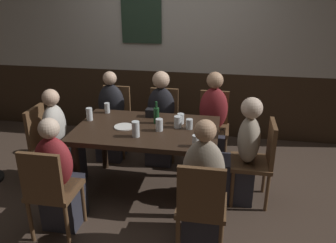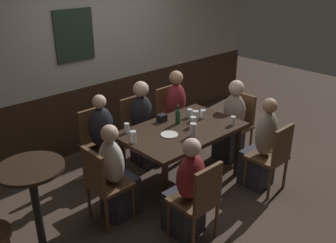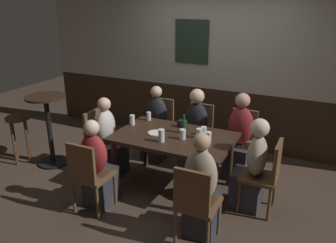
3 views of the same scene
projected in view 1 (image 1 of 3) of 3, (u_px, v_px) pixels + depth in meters
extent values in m
plane|color=#423328|center=(148.00, 189.00, 3.79)|extent=(12.00, 12.00, 0.00)
cube|color=#332316|center=(173.00, 102.00, 5.12)|extent=(6.40, 0.10, 0.95)
cube|color=#B7B2A8|center=(173.00, 12.00, 4.64)|extent=(6.40, 0.10, 1.65)
cube|color=#233828|center=(141.00, 18.00, 4.68)|extent=(0.56, 0.03, 0.68)
cube|color=black|center=(147.00, 130.00, 3.52)|extent=(1.46, 0.93, 0.05)
cylinder|color=black|center=(77.00, 175.00, 3.41)|extent=(0.07, 0.07, 0.69)
cylinder|color=black|center=(204.00, 187.00, 3.21)|extent=(0.07, 0.07, 0.69)
cylinder|color=black|center=(104.00, 142.00, 4.12)|extent=(0.07, 0.07, 0.69)
cylinder|color=black|center=(209.00, 150.00, 3.91)|extent=(0.07, 0.07, 0.69)
cube|color=brown|center=(162.00, 126.00, 4.37)|extent=(0.40, 0.40, 0.04)
cube|color=brown|center=(164.00, 104.00, 4.44)|extent=(0.36, 0.04, 0.43)
cylinder|color=brown|center=(173.00, 149.00, 4.27)|extent=(0.04, 0.04, 0.41)
cylinder|color=brown|center=(146.00, 147.00, 4.32)|extent=(0.04, 0.04, 0.41)
cylinder|color=brown|center=(177.00, 138.00, 4.58)|extent=(0.04, 0.04, 0.41)
cylinder|color=brown|center=(152.00, 136.00, 4.63)|extent=(0.04, 0.04, 0.41)
cube|color=brown|center=(114.00, 123.00, 4.47)|extent=(0.40, 0.40, 0.04)
cube|color=brown|center=(117.00, 102.00, 4.55)|extent=(0.36, 0.04, 0.43)
cylinder|color=brown|center=(123.00, 145.00, 4.37)|extent=(0.04, 0.04, 0.41)
cylinder|color=brown|center=(98.00, 143.00, 4.43)|extent=(0.04, 0.04, 0.41)
cylinder|color=brown|center=(130.00, 134.00, 4.68)|extent=(0.04, 0.04, 0.41)
cylinder|color=brown|center=(107.00, 133.00, 4.74)|extent=(0.04, 0.04, 0.41)
cube|color=brown|center=(213.00, 130.00, 4.26)|extent=(0.40, 0.40, 0.04)
cube|color=brown|center=(214.00, 107.00, 4.34)|extent=(0.36, 0.04, 0.43)
cylinder|color=brown|center=(225.00, 153.00, 4.16)|extent=(0.04, 0.04, 0.41)
cylinder|color=brown|center=(197.00, 151.00, 4.22)|extent=(0.04, 0.04, 0.41)
cylinder|color=brown|center=(225.00, 141.00, 4.47)|extent=(0.04, 0.04, 0.41)
cylinder|color=brown|center=(200.00, 139.00, 4.53)|extent=(0.04, 0.04, 0.41)
cube|color=brown|center=(202.00, 206.00, 2.79)|extent=(0.40, 0.40, 0.04)
cube|color=brown|center=(201.00, 193.00, 2.54)|extent=(0.36, 0.04, 0.43)
cylinder|color=brown|center=(183.00, 213.00, 3.06)|extent=(0.04, 0.04, 0.41)
cylinder|color=brown|center=(222.00, 218.00, 3.00)|extent=(0.04, 0.04, 0.41)
cylinder|color=brown|center=(178.00, 239.00, 2.74)|extent=(0.04, 0.04, 0.41)
cube|color=brown|center=(54.00, 147.00, 3.80)|extent=(0.40, 0.40, 0.04)
cube|color=brown|center=(36.00, 126.00, 3.75)|extent=(0.04, 0.36, 0.43)
cylinder|color=brown|center=(77.00, 159.00, 4.01)|extent=(0.04, 0.04, 0.41)
cylinder|color=brown|center=(63.00, 174.00, 3.70)|extent=(0.04, 0.04, 0.41)
cylinder|color=brown|center=(50.00, 157.00, 4.07)|extent=(0.04, 0.04, 0.41)
cylinder|color=brown|center=(35.00, 171.00, 3.76)|extent=(0.04, 0.04, 0.41)
cube|color=brown|center=(251.00, 163.00, 3.46)|extent=(0.40, 0.40, 0.04)
cube|color=brown|center=(272.00, 143.00, 3.34)|extent=(0.04, 0.36, 0.43)
cylinder|color=brown|center=(232.00, 190.00, 3.41)|extent=(0.04, 0.04, 0.41)
cylinder|color=brown|center=(232.00, 173.00, 3.72)|extent=(0.04, 0.04, 0.41)
cylinder|color=brown|center=(267.00, 193.00, 3.36)|extent=(0.04, 0.04, 0.41)
cylinder|color=brown|center=(264.00, 175.00, 3.67)|extent=(0.04, 0.04, 0.41)
cube|color=brown|center=(55.00, 190.00, 3.00)|extent=(0.40, 0.40, 0.04)
cube|color=brown|center=(41.00, 178.00, 2.75)|extent=(0.36, 0.04, 0.43)
cylinder|color=brown|center=(50.00, 199.00, 3.26)|extent=(0.04, 0.04, 0.41)
cylinder|color=brown|center=(83.00, 203.00, 3.21)|extent=(0.04, 0.04, 0.41)
cylinder|color=brown|center=(31.00, 221.00, 2.95)|extent=(0.04, 0.04, 0.41)
cylinder|color=brown|center=(67.00, 226.00, 2.90)|extent=(0.04, 0.04, 0.41)
cube|color=#2D2D38|center=(160.00, 145.00, 4.32)|extent=(0.32, 0.34, 0.45)
ellipsoid|color=black|center=(161.00, 107.00, 4.23)|extent=(0.34, 0.22, 0.51)
sphere|color=#DBB293|center=(161.00, 80.00, 4.10)|extent=(0.21, 0.21, 0.21)
cube|color=#2D2D38|center=(111.00, 141.00, 4.43)|extent=(0.32, 0.34, 0.45)
ellipsoid|color=black|center=(111.00, 104.00, 4.33)|extent=(0.34, 0.22, 0.51)
sphere|color=#DBB293|center=(110.00, 78.00, 4.21)|extent=(0.17, 0.17, 0.17)
cube|color=#2D2D38|center=(211.00, 149.00, 4.22)|extent=(0.32, 0.34, 0.45)
ellipsoid|color=maroon|center=(213.00, 109.00, 4.12)|extent=(0.34, 0.22, 0.54)
sphere|color=tan|center=(215.00, 80.00, 3.99)|extent=(0.20, 0.20, 0.20)
cube|color=#2D2D38|center=(202.00, 216.00, 2.98)|extent=(0.32, 0.34, 0.45)
ellipsoid|color=tan|center=(203.00, 171.00, 2.72)|extent=(0.34, 0.22, 0.55)
sphere|color=tan|center=(205.00, 131.00, 2.59)|extent=(0.17, 0.17, 0.17)
cube|color=#2D2D38|center=(67.00, 164.00, 3.86)|extent=(0.34, 0.32, 0.45)
ellipsoid|color=beige|center=(54.00, 126.00, 3.70)|extent=(0.22, 0.34, 0.48)
sphere|color=#DBB293|center=(51.00, 98.00, 3.58)|extent=(0.18, 0.18, 0.18)
cube|color=#2D2D38|center=(236.00, 179.00, 3.55)|extent=(0.34, 0.32, 0.45)
ellipsoid|color=tan|center=(249.00, 140.00, 3.37)|extent=(0.22, 0.34, 0.48)
sphere|color=beige|center=(252.00, 108.00, 3.24)|extent=(0.21, 0.21, 0.21)
cube|color=#2D2D38|center=(64.00, 201.00, 3.19)|extent=(0.32, 0.34, 0.45)
ellipsoid|color=maroon|center=(54.00, 162.00, 2.94)|extent=(0.34, 0.22, 0.47)
sphere|color=beige|center=(49.00, 128.00, 2.82)|extent=(0.18, 0.18, 0.18)
cylinder|color=silver|center=(159.00, 125.00, 3.42)|extent=(0.07, 0.07, 0.13)
cylinder|color=#331E14|center=(159.00, 128.00, 3.44)|extent=(0.06, 0.06, 0.06)
cylinder|color=silver|center=(195.00, 141.00, 3.09)|extent=(0.06, 0.06, 0.11)
cylinder|color=#B26623|center=(195.00, 143.00, 3.10)|extent=(0.05, 0.05, 0.06)
cylinder|color=silver|center=(178.00, 122.00, 3.51)|extent=(0.08, 0.08, 0.12)
cylinder|color=silver|center=(178.00, 124.00, 3.51)|extent=(0.07, 0.07, 0.08)
cylinder|color=silver|center=(107.00, 108.00, 3.91)|extent=(0.06, 0.06, 0.12)
cylinder|color=#331E14|center=(107.00, 110.00, 3.92)|extent=(0.05, 0.05, 0.06)
cylinder|color=silver|center=(181.00, 119.00, 3.61)|extent=(0.07, 0.07, 0.11)
cylinder|color=#C6842D|center=(181.00, 121.00, 3.62)|extent=(0.06, 0.06, 0.05)
cylinder|color=silver|center=(89.00, 114.00, 3.69)|extent=(0.07, 0.07, 0.14)
cylinder|color=#B26623|center=(90.00, 118.00, 3.70)|extent=(0.06, 0.06, 0.06)
cylinder|color=silver|center=(189.00, 124.00, 3.47)|extent=(0.07, 0.07, 0.11)
cylinder|color=#331E14|center=(189.00, 127.00, 3.48)|extent=(0.06, 0.06, 0.05)
cylinder|color=silver|center=(136.00, 129.00, 3.28)|extent=(0.07, 0.07, 0.16)
cylinder|color=#C6842D|center=(136.00, 133.00, 3.30)|extent=(0.07, 0.07, 0.07)
cylinder|color=#194723|center=(156.00, 116.00, 3.60)|extent=(0.06, 0.06, 0.17)
cylinder|color=#194723|center=(156.00, 105.00, 3.56)|extent=(0.03, 0.03, 0.07)
cylinder|color=white|center=(124.00, 127.00, 3.52)|extent=(0.20, 0.20, 0.01)
cube|color=black|center=(151.00, 113.00, 3.80)|extent=(0.11, 0.09, 0.09)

